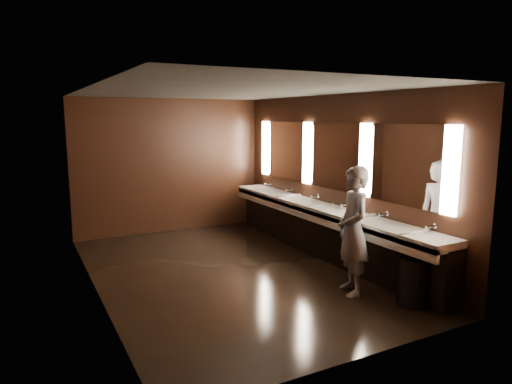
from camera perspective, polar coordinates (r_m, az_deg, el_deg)
floor at (r=7.33m, az=-3.22°, el=-9.92°), size 6.00×6.00×0.00m
ceiling at (r=6.93m, az=-3.43°, el=12.50°), size 4.00×6.00×0.02m
wall_back at (r=9.78m, az=-10.68°, el=3.22°), size 4.00×0.02×2.80m
wall_front at (r=4.49m, az=12.89°, el=-3.99°), size 4.00×0.02×2.80m
wall_left at (r=6.43m, az=-19.73°, el=-0.30°), size 0.02×6.00×2.80m
wall_right at (r=8.03m, az=9.78°, el=1.93°), size 0.02×6.00×2.80m
sink_counter at (r=8.07m, az=8.43°, el=-4.53°), size 0.55×5.40×1.01m
mirror_band at (r=7.98m, az=9.74°, el=4.42°), size 0.06×5.03×1.15m
person at (r=6.37m, az=12.04°, el=-4.77°), size 0.61×0.75×1.77m
trash_bin at (r=6.36m, az=19.10°, el=-10.53°), size 0.51×0.51×0.62m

